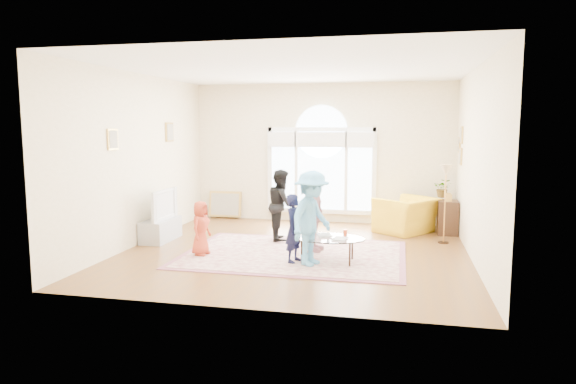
% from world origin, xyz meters
% --- Properties ---
extents(ground, '(6.00, 6.00, 0.00)m').
position_xyz_m(ground, '(0.00, 0.00, 0.00)').
color(ground, brown).
rests_on(ground, ground).
extents(room_shell, '(6.00, 6.00, 6.00)m').
position_xyz_m(room_shell, '(0.01, 2.83, 1.57)').
color(room_shell, '#F5E6C2').
rests_on(room_shell, ground).
extents(area_rug, '(3.60, 2.60, 0.02)m').
position_xyz_m(area_rug, '(0.03, -0.24, 0.01)').
color(area_rug, beige).
rests_on(area_rug, ground).
extents(rug_border, '(3.80, 2.80, 0.01)m').
position_xyz_m(rug_border, '(0.03, -0.24, 0.01)').
color(rug_border, '#935264').
rests_on(rug_border, ground).
extents(tv_console, '(0.45, 1.00, 0.42)m').
position_xyz_m(tv_console, '(-2.75, 0.30, 0.21)').
color(tv_console, '#9C9FA5').
rests_on(tv_console, ground).
extents(television, '(0.17, 1.02, 0.59)m').
position_xyz_m(television, '(-2.74, 0.30, 0.71)').
color(television, black).
rests_on(television, tv_console).
extents(coffee_table, '(1.21, 0.78, 0.54)m').
position_xyz_m(coffee_table, '(0.67, -0.64, 0.40)').
color(coffee_table, silver).
rests_on(coffee_table, ground).
extents(armchair, '(1.48, 1.50, 0.74)m').
position_xyz_m(armchair, '(1.94, 2.10, 0.37)').
color(armchair, yellow).
rests_on(armchair, ground).
extents(side_cabinet, '(0.40, 0.50, 0.70)m').
position_xyz_m(side_cabinet, '(2.78, 2.13, 0.35)').
color(side_cabinet, black).
rests_on(side_cabinet, ground).
extents(floor_lamp, '(0.28, 0.28, 1.51)m').
position_xyz_m(floor_lamp, '(2.64, 1.26, 1.28)').
color(floor_lamp, black).
rests_on(floor_lamp, ground).
extents(plant_pedestal, '(0.20, 0.20, 0.70)m').
position_xyz_m(plant_pedestal, '(2.70, 2.61, 0.35)').
color(plant_pedestal, white).
rests_on(plant_pedestal, ground).
extents(potted_plant, '(0.40, 0.36, 0.40)m').
position_xyz_m(potted_plant, '(2.70, 2.61, 0.90)').
color(potted_plant, '#33722D').
rests_on(potted_plant, plant_pedestal).
extents(leaning_picture, '(0.80, 0.14, 0.62)m').
position_xyz_m(leaning_picture, '(-2.33, 2.90, 0.00)').
color(leaning_picture, tan).
rests_on(leaning_picture, ground).
extents(child_red, '(0.35, 0.49, 0.93)m').
position_xyz_m(child_red, '(-1.52, -0.65, 0.49)').
color(child_red, '#C04026').
rests_on(child_red, area_rug).
extents(child_navy, '(0.37, 0.46, 1.11)m').
position_xyz_m(child_navy, '(0.14, -0.77, 0.58)').
color(child_navy, '#141633').
rests_on(child_navy, area_rug).
extents(child_black, '(0.68, 0.79, 1.38)m').
position_xyz_m(child_black, '(-0.44, 0.81, 0.71)').
color(child_black, black).
rests_on(child_black, area_rug).
extents(child_pink, '(0.45, 0.81, 1.30)m').
position_xyz_m(child_pink, '(0.33, 0.03, 0.67)').
color(child_pink, '#C88D93').
rests_on(child_pink, area_rug).
extents(child_blue, '(0.89, 1.11, 1.51)m').
position_xyz_m(child_blue, '(0.45, -0.89, 0.77)').
color(child_blue, '#5DB2EE').
rests_on(child_blue, area_rug).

